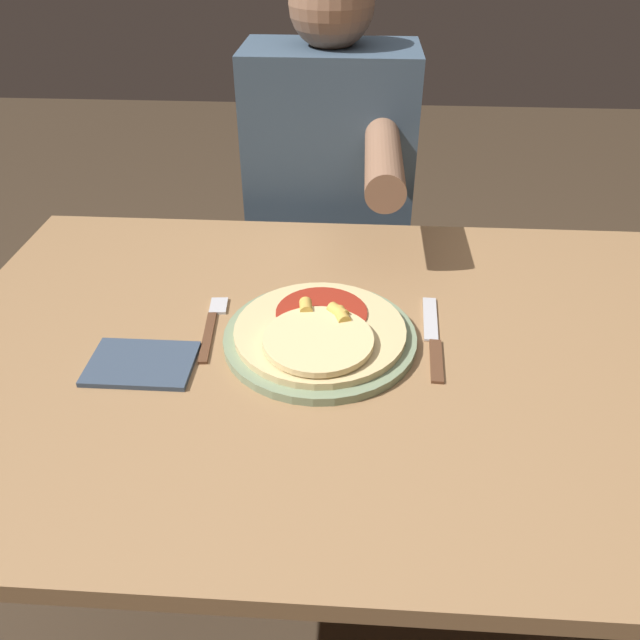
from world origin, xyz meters
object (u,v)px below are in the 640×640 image
at_px(pizza, 320,331).
at_px(fork, 212,324).
at_px(knife, 433,338).
at_px(dining_table, 339,400).
at_px(plate, 320,337).
at_px(person_diner, 330,207).

distance_m(pizza, fork, 0.18).
bearing_deg(knife, dining_table, -169.90).
bearing_deg(fork, dining_table, -11.68).
bearing_deg(fork, plate, -10.39).
xyz_separation_m(plate, person_diner, (-0.01, 0.60, -0.05)).
xyz_separation_m(dining_table, person_diner, (-0.05, 0.61, 0.06)).
xyz_separation_m(dining_table, fork, (-0.21, 0.04, 0.11)).
height_order(plate, person_diner, person_diner).
relative_size(dining_table, pizza, 4.81).
distance_m(fork, person_diner, 0.59).
relative_size(plate, person_diner, 0.24).
distance_m(plate, fork, 0.18).
bearing_deg(plate, person_diner, 91.20).
xyz_separation_m(pizza, person_diner, (-0.01, 0.60, -0.07)).
relative_size(dining_table, person_diner, 1.02).
height_order(dining_table, fork, fork).
bearing_deg(person_diner, fork, -106.13).
height_order(plate, knife, plate).
bearing_deg(person_diner, plate, -88.80).
relative_size(fork, knife, 0.80).
height_order(fork, knife, same).
bearing_deg(dining_table, fork, 168.32).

